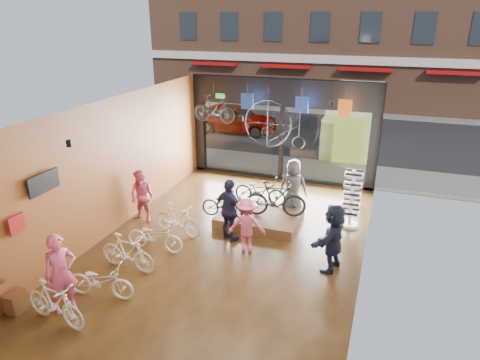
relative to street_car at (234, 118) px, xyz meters
The scene contains 34 objects.
ground_plane 12.71m from the street_car, 71.08° to the right, with size 7.00×12.00×0.04m, color black.
ceiling 13.04m from the street_car, 71.08° to the right, with size 7.00×12.00×0.04m, color black.
wall_left 12.07m from the street_car, 87.17° to the right, with size 0.04×12.00×3.80m, color brown.
wall_right 14.27m from the street_car, 57.54° to the right, with size 0.04×12.00×3.80m, color beige.
wall_back 18.52m from the street_car, 77.14° to the right, with size 7.00×0.04×3.80m, color beige.
storefront 7.36m from the street_car, 55.57° to the right, with size 7.00×0.26×3.80m, color black, non-canonical shape.
exit_sign 6.75m from the street_car, 74.36° to the right, with size 0.35×0.06×0.18m, color #198C26.
street_road 5.15m from the street_car, 36.11° to the left, with size 30.00×18.00×0.02m, color black.
sidewalk_near 6.36m from the street_car, 49.41° to the right, with size 30.00×2.40×0.12m, color slate.
sidewalk_far 8.15m from the street_car, 59.56° to the left, with size 30.00×2.00×0.12m, color slate.
street_car is the anchor object (origin of this frame).
box_truck 6.38m from the street_car, ahead, with size 2.28×6.84×2.70m, color silver, non-canonical shape.
floor_bike_1 15.74m from the street_car, 83.01° to the right, with size 0.45×1.59×0.95m, color beige.
floor_bike_2 14.75m from the street_car, 81.26° to the right, with size 0.54×1.56×0.82m, color beige.
floor_bike_3 13.59m from the street_car, 80.82° to the right, with size 0.44×1.55×0.93m, color beige.
floor_bike_4 12.63m from the street_car, 79.32° to the right, with size 0.56×1.60×0.84m, color beige.
floor_bike_5 11.68m from the street_car, 77.66° to the right, with size 0.44×1.56×0.94m, color beige.
display_platform 10.85m from the street_car, 65.65° to the right, with size 2.40×1.80×0.30m, color #473419.
display_bike_left 11.11m from the street_car, 70.84° to the right, with size 0.54×1.56×0.82m, color black.
display_bike_mid 11.06m from the street_car, 63.45° to the right, with size 0.51×1.82×1.09m, color black.
display_bike_right 10.12m from the street_car, 65.10° to the right, with size 0.58×1.67×0.88m, color black.
customer_0 15.31m from the street_car, 83.28° to the right, with size 0.65×0.42×1.78m, color #CC4C72.
customer_1 11.05m from the street_car, 84.22° to the right, with size 0.79×0.62×1.63m, color #CC4C72.
customer_2 11.91m from the street_car, 70.30° to the right, with size 1.06×0.44×1.81m, color #161C33.
customer_3 12.53m from the street_car, 68.21° to the right, with size 0.99×0.57×1.53m, color #CC4C72.
customer_4 10.39m from the street_car, 59.60° to the right, with size 0.88×0.57×1.79m, color #3F3F44.
customer_5 13.59m from the street_car, 59.60° to the right, with size 1.62×0.51×1.74m, color #161C33.
sunglasses_rack 11.62m from the street_car, 52.57° to the right, with size 0.52×0.43×1.76m, color white, non-canonical shape.
wall_merch 15.53m from the street_car, 87.29° to the right, with size 0.40×2.40×2.60m, color navy, non-canonical shape.
penny_farthing 9.09m from the street_car, 60.55° to the right, with size 2.02×0.06×1.61m, color black, non-canonical shape.
hung_bike 8.37m from the street_car, 74.60° to the right, with size 0.45×1.58×0.95m, color black.
jersey_left 7.77m from the street_car, 66.15° to the right, with size 0.45×0.03×0.55m, color #1E3F99.
jersey_mid 8.72m from the street_car, 53.85° to the right, with size 0.45×0.03×0.55m, color #1E3F99.
jersey_right 9.61m from the street_car, 46.73° to the right, with size 0.45×0.03×0.55m, color #CC5919.
Camera 1 is at (3.70, -9.08, 5.88)m, focal length 32.00 mm.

